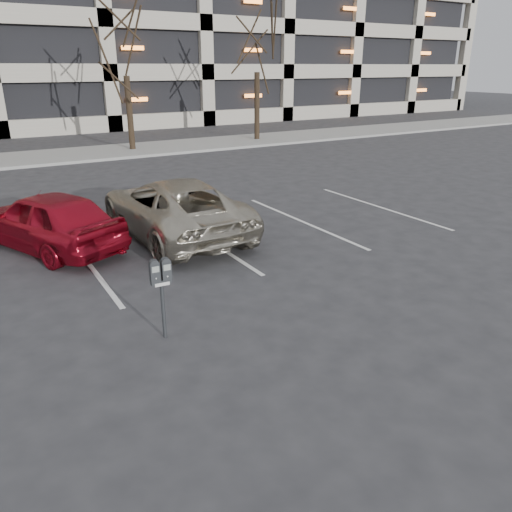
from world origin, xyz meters
The scene contains 8 objects.
ground centered at (0.00, 0.00, 0.00)m, with size 140.00×140.00×0.00m, color #28282B.
sidewalk centered at (0.00, 16.00, 0.06)m, with size 80.00×4.00×0.12m, color gray.
stall_lines centered at (-1.40, 2.30, 0.01)m, with size 16.90×5.20×0.00m.
tree_c centered at (4.00, 16.00, 5.53)m, with size 3.37×3.37×7.66m.
tree_d centered at (11.00, 16.00, 5.73)m, with size 3.49×3.49×7.93m.
parking_meter centered at (-1.12, -1.56, 0.96)m, with size 0.33×0.15×1.25m.
suv_silver centered at (0.88, 2.98, 0.69)m, with size 2.40×5.04×1.39m.
car_red centered at (-1.90, 3.44, 0.68)m, with size 1.60×3.97×1.35m, color maroon.
Camera 1 is at (-3.34, -7.98, 3.86)m, focal length 35.00 mm.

